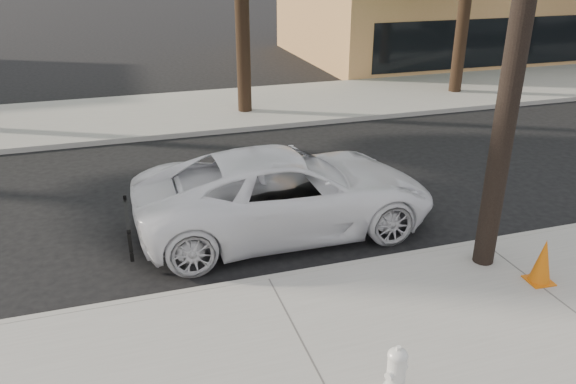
{
  "coord_description": "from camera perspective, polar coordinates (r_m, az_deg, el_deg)",
  "views": [
    {
      "loc": [
        -2.01,
        -9.54,
        5.01
      ],
      "look_at": [
        0.75,
        -0.8,
        1.0
      ],
      "focal_mm": 35.0,
      "sensor_mm": 36.0,
      "label": 1
    }
  ],
  "objects": [
    {
      "name": "traffic_cone",
      "position": [
        9.67,
        24.46,
        -6.45
      ],
      "size": [
        0.41,
        0.41,
        0.74
      ],
      "rotation": [
        0.0,
        0.0,
        -0.07
      ],
      "color": "orange",
      "rests_on": "near_sidewalk"
    },
    {
      "name": "near_sidewalk",
      "position": [
        7.48,
        2.74,
        -17.72
      ],
      "size": [
        90.0,
        4.4,
        0.15
      ],
      "primitive_type": "cube",
      "color": "gray",
      "rests_on": "ground"
    },
    {
      "name": "far_sidewalk",
      "position": [
        18.81,
        -10.87,
        7.98
      ],
      "size": [
        90.0,
        5.0,
        0.15
      ],
      "primitive_type": "cube",
      "color": "gray",
      "rests_on": "ground"
    },
    {
      "name": "ground",
      "position": [
        10.96,
        -5.0,
        -3.67
      ],
      "size": [
        120.0,
        120.0,
        0.0
      ],
      "primitive_type": "plane",
      "color": "black",
      "rests_on": "ground"
    },
    {
      "name": "building_main",
      "position": [
        31.4,
        18.42,
        16.98
      ],
      "size": [
        18.0,
        10.0,
        4.0
      ],
      "primitive_type": "cube",
      "color": "tan",
      "rests_on": "ground"
    },
    {
      "name": "police_cruiser",
      "position": [
        10.57,
        -0.18,
        0.05
      ],
      "size": [
        5.65,
        2.62,
        1.57
      ],
      "primitive_type": "imported",
      "rotation": [
        0.0,
        0.0,
        1.57
      ],
      "color": "white",
      "rests_on": "ground"
    },
    {
      "name": "curb_near",
      "position": [
        9.15,
        -2.04,
        -9.02
      ],
      "size": [
        90.0,
        0.12,
        0.16
      ],
      "primitive_type": "cube",
      "color": "#9E9B93",
      "rests_on": "ground"
    },
    {
      "name": "fire_hydrant",
      "position": [
        7.01,
        10.95,
        -17.49
      ],
      "size": [
        0.33,
        0.3,
        0.62
      ],
      "rotation": [
        0.0,
        0.0,
        0.42
      ],
      "color": "white",
      "rests_on": "near_sidewalk"
    }
  ]
}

